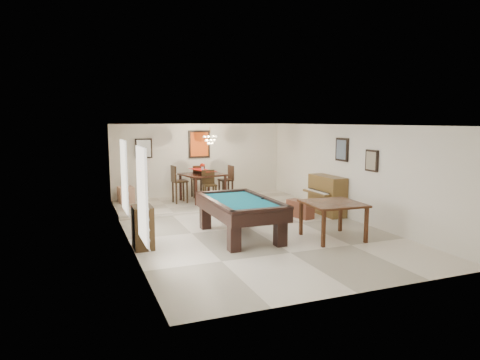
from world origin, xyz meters
TOP-DOWN VIEW (x-y plane):
  - ground_plane at (0.00, 0.00)m, footprint 6.00×9.00m
  - wall_back at (0.00, 4.50)m, footprint 6.00×0.04m
  - wall_front at (0.00, -4.50)m, footprint 6.00×0.04m
  - wall_left at (-3.00, 0.00)m, footprint 0.04×9.00m
  - wall_right at (3.00, 0.00)m, footprint 0.04×9.00m
  - ceiling at (0.00, 0.00)m, footprint 6.00×9.00m
  - dining_step at (0.00, 3.25)m, footprint 6.00×2.50m
  - window_left_front at (-2.97, -2.20)m, footprint 0.06×1.00m
  - window_left_rear at (-2.97, 0.60)m, footprint 0.06×1.00m
  - pool_table at (-0.51, -0.70)m, footprint 1.41×2.59m
  - square_table at (1.41, -1.65)m, footprint 1.30×1.30m
  - upright_piano at (2.60, 0.64)m, footprint 0.76×1.35m
  - piano_bench at (1.82, 0.58)m, footprint 0.50×0.90m
  - apothecary_chest at (-2.78, -0.81)m, footprint 0.41×0.61m
  - dining_table at (-0.22, 3.34)m, footprint 1.46×1.46m
  - flower_vase at (-0.22, 3.34)m, footprint 0.17×0.17m
  - dining_chair_south at (-0.22, 2.62)m, footprint 0.42×0.42m
  - dining_chair_north at (-0.19, 4.06)m, footprint 0.41×0.41m
  - dining_chair_west at (-0.98, 3.32)m, footprint 0.48×0.48m
  - dining_chair_east at (0.57, 3.34)m, footprint 0.44×0.44m
  - corner_bench at (-2.57, 4.00)m, footprint 0.50×0.60m
  - chandelier at (0.00, 3.20)m, footprint 0.44×0.44m
  - back_painting at (0.00, 4.46)m, footprint 0.75×0.06m
  - back_mirror at (-1.90, 4.46)m, footprint 0.55×0.06m
  - right_picture_upper at (2.96, 0.30)m, footprint 0.06×0.55m
  - right_picture_lower at (2.96, -1.00)m, footprint 0.06×0.45m

SIDE VIEW (x-z plane):
  - ground_plane at x=0.00m, z-range -0.02..0.00m
  - dining_step at x=0.00m, z-range 0.00..0.12m
  - piano_bench at x=1.82m, z-range 0.00..0.47m
  - corner_bench at x=-2.57m, z-range 0.12..0.62m
  - square_table at x=1.41m, z-range 0.00..0.85m
  - pool_table at x=-0.51m, z-range 0.00..0.86m
  - apothecary_chest at x=-2.78m, z-range 0.00..0.91m
  - upright_piano at x=2.60m, z-range 0.00..1.12m
  - dining_table at x=-0.22m, z-range 0.12..1.13m
  - dining_chair_south at x=-0.22m, z-range 0.12..1.19m
  - dining_chair_north at x=-0.19m, z-range 0.12..1.22m
  - dining_chair_east at x=0.57m, z-range 0.12..1.24m
  - dining_chair_west at x=-0.98m, z-range 0.12..1.31m
  - flower_vase at x=-0.22m, z-range 1.13..1.35m
  - wall_back at x=0.00m, z-range 0.00..2.60m
  - wall_front at x=0.00m, z-range 0.00..2.60m
  - wall_left at x=-3.00m, z-range 0.00..2.60m
  - wall_right at x=3.00m, z-range 0.00..2.60m
  - window_left_front at x=-2.97m, z-range 0.55..2.25m
  - window_left_rear at x=-2.97m, z-range 0.55..2.25m
  - right_picture_lower at x=2.96m, z-range 1.42..1.98m
  - back_mirror at x=-1.90m, z-range 1.48..2.12m
  - back_painting at x=0.00m, z-range 1.42..2.38m
  - right_picture_upper at x=2.96m, z-range 1.57..2.23m
  - chandelier at x=0.00m, z-range 1.90..2.50m
  - ceiling at x=0.00m, z-range 2.58..2.62m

